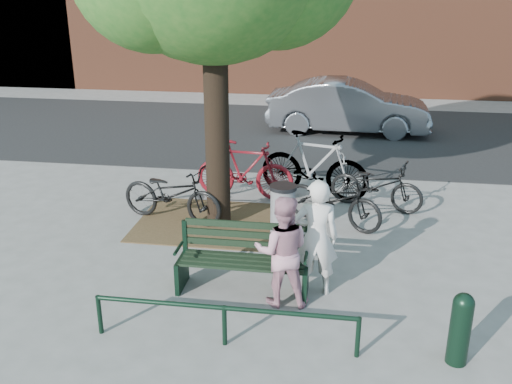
% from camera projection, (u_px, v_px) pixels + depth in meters
% --- Properties ---
extents(ground, '(90.00, 90.00, 0.00)m').
position_uv_depth(ground, '(243.00, 291.00, 7.68)').
color(ground, gray).
rests_on(ground, ground).
extents(dirt_pit, '(2.40, 2.00, 0.02)m').
position_uv_depth(dirt_pit, '(208.00, 222.00, 9.86)').
color(dirt_pit, brown).
rests_on(dirt_pit, ground).
extents(road, '(40.00, 7.00, 0.01)m').
position_uv_depth(road, '(297.00, 133.00, 15.55)').
color(road, black).
rests_on(road, ground).
extents(park_bench, '(1.74, 0.54, 0.97)m').
position_uv_depth(park_bench, '(244.00, 257.00, 7.59)').
color(park_bench, black).
rests_on(park_bench, ground).
extents(guard_railing, '(3.06, 0.06, 0.51)m').
position_uv_depth(guard_railing, '(224.00, 314.00, 6.43)').
color(guard_railing, black).
rests_on(guard_railing, ground).
extents(person_left, '(0.61, 0.43, 1.60)m').
position_uv_depth(person_left, '(316.00, 238.00, 7.41)').
color(person_left, silver).
rests_on(person_left, ground).
extents(person_right, '(0.77, 0.63, 1.47)m').
position_uv_depth(person_right, '(282.00, 251.00, 7.17)').
color(person_right, '#B47C8B').
rests_on(person_right, ground).
extents(bollard, '(0.23, 0.23, 0.86)m').
position_uv_depth(bollard, '(461.00, 326.00, 6.11)').
color(bollard, black).
rests_on(bollard, ground).
extents(litter_bin, '(0.44, 0.44, 0.90)m').
position_uv_depth(litter_bin, '(283.00, 211.00, 9.15)').
color(litter_bin, gray).
rests_on(litter_bin, ground).
extents(bicycle_a, '(2.00, 1.11, 1.00)m').
position_uv_depth(bicycle_a, '(172.00, 194.00, 9.78)').
color(bicycle_a, black).
rests_on(bicycle_a, ground).
extents(bicycle_b, '(1.93, 0.69, 1.13)m').
position_uv_depth(bicycle_b, '(245.00, 170.00, 10.78)').
color(bicycle_b, maroon).
rests_on(bicycle_b, ground).
extents(bicycle_c, '(1.89, 1.39, 0.95)m').
position_uv_depth(bicycle_c, '(334.00, 199.00, 9.62)').
color(bicycle_c, black).
rests_on(bicycle_c, ground).
extents(bicycle_d, '(2.22, 1.12, 1.28)m').
position_uv_depth(bicycle_d, '(314.00, 165.00, 10.82)').
color(bicycle_d, gray).
rests_on(bicycle_d, ground).
extents(bicycle_e, '(1.82, 1.12, 0.90)m').
position_uv_depth(bicycle_e, '(376.00, 185.00, 10.33)').
color(bicycle_e, black).
rests_on(bicycle_e, ground).
extents(parked_car, '(4.39, 1.65, 1.43)m').
position_uv_depth(parked_car, '(348.00, 106.00, 15.47)').
color(parked_car, slate).
rests_on(parked_car, ground).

